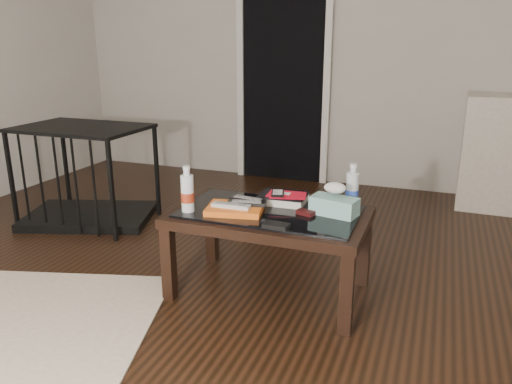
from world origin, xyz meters
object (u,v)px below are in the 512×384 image
textbook (283,198)px  water_bottle_left (187,189)px  coffee_table (270,222)px  pet_crate (88,190)px  tissue_box (334,206)px  water_bottle_right (352,186)px

textbook → water_bottle_left: bearing=-145.6°
coffee_table → textbook: 0.18m
coffee_table → pet_crate: bearing=160.3°
coffee_table → textbook: bearing=81.0°
pet_crate → tissue_box: size_ratio=4.54×
coffee_table → water_bottle_right: (0.39, 0.19, 0.18)m
coffee_table → textbook: (0.02, 0.15, 0.09)m
coffee_table → water_bottle_right: 0.47m
coffee_table → water_bottle_left: water_bottle_left is taller
coffee_table → pet_crate: 1.75m
pet_crate → water_bottle_left: 1.49m
water_bottle_left → water_bottle_right: 0.85m
coffee_table → tissue_box: tissue_box is taller
coffee_table → water_bottle_right: size_ratio=4.20×
pet_crate → water_bottle_left: pet_crate is taller
water_bottle_right → textbook: bearing=-174.7°
water_bottle_right → water_bottle_left: bearing=-156.1°
coffee_table → water_bottle_right: water_bottle_right is taller
coffee_table → water_bottle_left: size_ratio=4.20×
water_bottle_left → water_bottle_right: size_ratio=1.00×
coffee_table → textbook: size_ratio=4.00×
textbook → water_bottle_right: 0.38m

